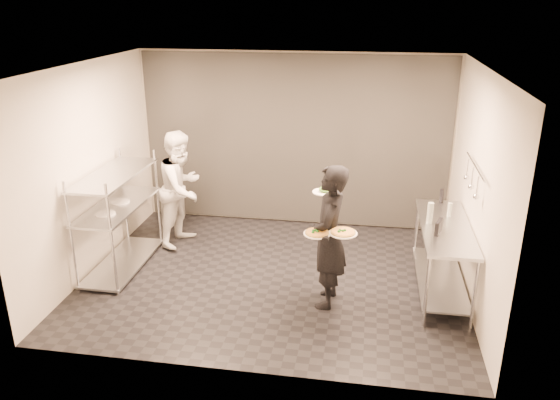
% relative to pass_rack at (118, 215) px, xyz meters
% --- Properties ---
extents(room_shell, '(5.00, 4.00, 2.80)m').
position_rel_pass_rack_xyz_m(room_shell, '(2.15, 1.18, 0.63)').
color(room_shell, black).
rests_on(room_shell, ground).
extents(pass_rack, '(0.60, 1.60, 1.50)m').
position_rel_pass_rack_xyz_m(pass_rack, '(0.00, 0.00, 0.00)').
color(pass_rack, silver).
rests_on(pass_rack, ground).
extents(prep_counter, '(0.60, 1.80, 0.92)m').
position_rel_pass_rack_xyz_m(prep_counter, '(4.33, 0.00, -0.14)').
color(prep_counter, silver).
rests_on(prep_counter, ground).
extents(utensil_rail, '(0.07, 1.20, 0.31)m').
position_rel_pass_rack_xyz_m(utensil_rail, '(4.58, 0.00, 0.78)').
color(utensil_rail, silver).
rests_on(utensil_rail, room_shell).
extents(waiter, '(0.46, 0.67, 1.78)m').
position_rel_pass_rack_xyz_m(waiter, '(2.92, -0.52, 0.12)').
color(waiter, black).
rests_on(waiter, ground).
extents(chef, '(0.85, 0.99, 1.75)m').
position_rel_pass_rack_xyz_m(chef, '(0.60, 0.91, 0.11)').
color(chef, white).
rests_on(chef, ground).
extents(pizza_plate_near, '(0.31, 0.31, 0.05)m').
position_rel_pass_rack_xyz_m(pizza_plate_near, '(2.80, -0.75, 0.27)').
color(pizza_plate_near, white).
rests_on(pizza_plate_near, waiter).
extents(pizza_plate_far, '(0.33, 0.33, 0.05)m').
position_rel_pass_rack_xyz_m(pizza_plate_far, '(3.10, -0.70, 0.27)').
color(pizza_plate_far, white).
rests_on(pizza_plate_far, waiter).
extents(salad_plate, '(0.29, 0.29, 0.07)m').
position_rel_pass_rack_xyz_m(salad_plate, '(2.83, -0.20, 0.59)').
color(salad_plate, white).
rests_on(salad_plate, waiter).
extents(pos_monitor, '(0.12, 0.23, 0.16)m').
position_rel_pass_rack_xyz_m(pos_monitor, '(4.21, -0.25, 0.23)').
color(pos_monitor, black).
rests_on(pos_monitor, prep_counter).
extents(bottle_green, '(0.07, 0.07, 0.27)m').
position_rel_pass_rack_xyz_m(bottle_green, '(4.13, 0.05, 0.28)').
color(bottle_green, '#909C8F').
rests_on(bottle_green, prep_counter).
extents(bottle_clear, '(0.05, 0.05, 0.18)m').
position_rel_pass_rack_xyz_m(bottle_clear, '(4.40, 0.32, 0.24)').
color(bottle_clear, '#909C8F').
rests_on(bottle_clear, prep_counter).
extents(bottle_dark, '(0.06, 0.06, 0.20)m').
position_rel_pass_rack_xyz_m(bottle_dark, '(4.36, 0.80, 0.25)').
color(bottle_dark, black).
rests_on(bottle_dark, prep_counter).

